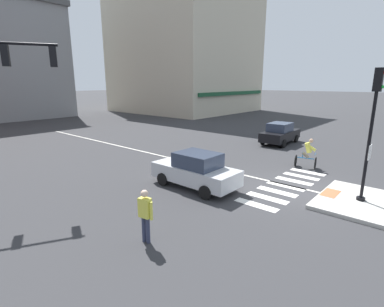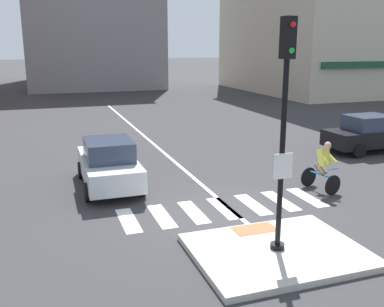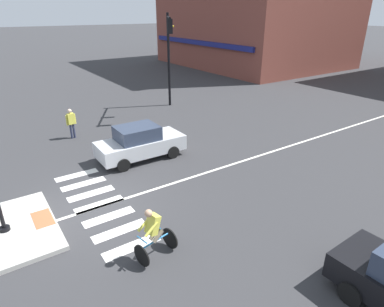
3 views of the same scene
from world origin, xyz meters
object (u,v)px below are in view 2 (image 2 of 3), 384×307
car_silver_westbound_near (109,164)px  car_black_cross_right (370,134)px  signal_pole (284,116)px  cyclist (323,165)px

car_silver_westbound_near → car_black_cross_right: bearing=6.3°
signal_pole → car_silver_westbound_near: size_ratio=1.23×
car_black_cross_right → cyclist: size_ratio=2.47×
car_black_cross_right → cyclist: cyclist is taller
signal_pole → cyclist: (3.61, 3.45, -2.32)m
car_silver_westbound_near → cyclist: (6.47, -2.72, 0.06)m
signal_pole → car_black_cross_right: (8.92, 7.46, -2.38)m
car_black_cross_right → cyclist: bearing=-142.9°
cyclist → car_silver_westbound_near: bearing=157.2°
car_silver_westbound_near → cyclist: bearing=-22.8°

